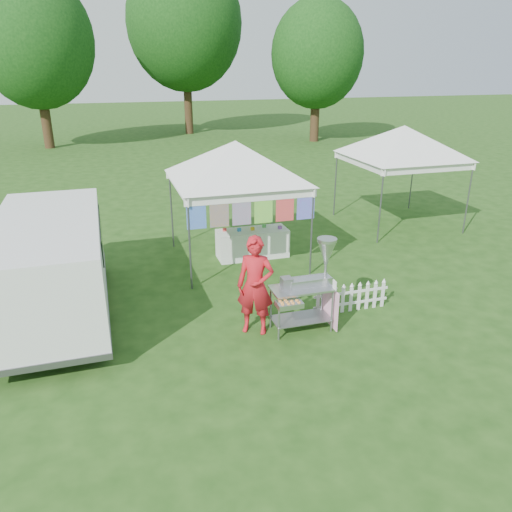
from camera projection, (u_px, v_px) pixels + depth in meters
name	position (u px, v px, depth m)	size (l,w,h in m)	color
ground	(283.00, 323.00, 9.66)	(120.00, 120.00, 0.00)	#1E4213
canopy_main	(235.00, 141.00, 11.70)	(4.24, 4.24, 3.45)	#59595E
canopy_right	(405.00, 126.00, 14.53)	(4.24, 4.24, 3.45)	#59595E
tree_left	(34.00, 41.00, 27.33)	(6.40, 6.40, 9.53)	#331F12
tree_mid	(184.00, 23.00, 32.87)	(7.60, 7.60, 11.52)	#331F12
tree_right	(317.00, 54.00, 30.12)	(5.60, 5.60, 8.42)	#331F12
donut_cart	(312.00, 278.00, 9.09)	(1.26, 0.86, 1.76)	gray
vendor	(255.00, 286.00, 9.04)	(0.68, 0.45, 1.86)	red
cargo_van	(52.00, 264.00, 9.66)	(1.95, 4.80, 1.99)	silver
picket_fence	(351.00, 298.00, 10.02)	(1.62, 0.03, 0.56)	silver
display_table	(252.00, 243.00, 12.84)	(1.80, 0.70, 0.73)	white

